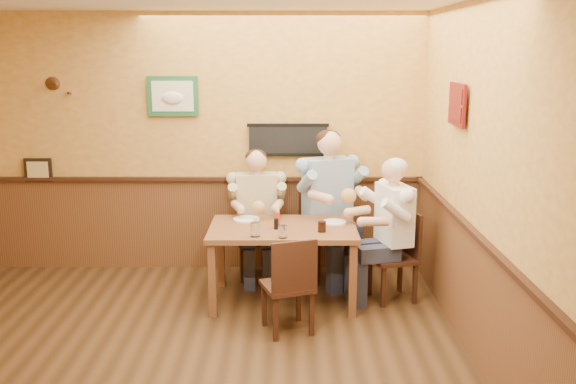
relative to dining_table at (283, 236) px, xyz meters
name	(u,v)px	position (x,y,z in m)	size (l,w,h in m)	color
room	(165,151)	(-0.84, -1.33, 1.03)	(5.02, 5.03, 2.81)	#301E0E
dining_table	(283,236)	(0.00, 0.00, 0.00)	(1.40, 0.90, 0.75)	brown
chair_back_left	(257,238)	(-0.28, 0.67, -0.22)	(0.40, 0.40, 0.88)	#391E12
chair_back_right	(327,233)	(0.47, 0.65, -0.16)	(0.46, 0.46, 1.00)	#391E12
chair_right_end	(393,256)	(1.07, 0.03, -0.22)	(0.41, 0.41, 0.88)	#391E12
chair_near_side	(287,284)	(0.04, -0.69, -0.23)	(0.40, 0.40, 0.87)	#391E12
diner_tan_shirt	(257,221)	(-0.28, 0.67, -0.03)	(0.58, 0.58, 1.25)	#CABC8B
diner_blue_polo	(327,213)	(0.47, 0.65, 0.06)	(0.66, 0.66, 1.43)	#7C9BBA
diner_white_elder	(393,237)	(1.07, 0.03, -0.03)	(0.58, 0.58, 1.26)	white
water_glass_left	(255,229)	(-0.25, -0.33, 0.16)	(0.09, 0.09, 0.13)	white
water_glass_mid	(283,232)	(0.00, -0.38, 0.15)	(0.08, 0.08, 0.12)	white
cola_tumbler	(322,227)	(0.36, -0.18, 0.14)	(0.08, 0.08, 0.10)	black
hot_sauce_bottle	(278,219)	(-0.05, -0.03, 0.18)	(0.04, 0.04, 0.17)	#BE3914
salt_shaker	(256,222)	(-0.26, 0.00, 0.14)	(0.04, 0.04, 0.09)	white
pepper_shaker	(276,224)	(-0.06, -0.09, 0.14)	(0.04, 0.04, 0.10)	black
plate_far_left	(247,219)	(-0.36, 0.24, 0.10)	(0.26, 0.26, 0.02)	white
plate_far_right	(334,222)	(0.50, 0.13, 0.10)	(0.23, 0.23, 0.02)	white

